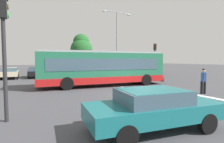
# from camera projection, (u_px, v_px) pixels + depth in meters

# --- Properties ---
(ground_plane) EXTENTS (160.00, 160.00, 0.00)m
(ground_plane) POSITION_uv_depth(u_px,v_px,m) (142.00, 93.00, 12.68)
(ground_plane) COLOR #47474C
(city_transit_bus) EXTENTS (11.46, 3.97, 3.06)m
(city_transit_bus) POSITION_uv_depth(u_px,v_px,m) (103.00, 68.00, 16.04)
(city_transit_bus) COLOR black
(city_transit_bus) RESTS_ON ground_plane
(pedestrian_crossing_street) EXTENTS (0.47, 0.47, 1.72)m
(pedestrian_crossing_street) POSITION_uv_depth(u_px,v_px,m) (203.00, 80.00, 12.26)
(pedestrian_crossing_street) COLOR black
(pedestrian_crossing_street) RESTS_ON ground_plane
(foreground_sedan) EXTENTS (4.73, 2.50, 1.35)m
(foreground_sedan) POSITION_uv_depth(u_px,v_px,m) (154.00, 107.00, 5.93)
(foreground_sedan) COLOR black
(foreground_sedan) RESTS_ON ground_plane
(parked_car_champagne) EXTENTS (2.09, 4.60, 1.35)m
(parked_car_champagne) POSITION_uv_depth(u_px,v_px,m) (10.00, 72.00, 22.33)
(parked_car_champagne) COLOR black
(parked_car_champagne) RESTS_ON ground_plane
(parked_car_black) EXTENTS (2.11, 4.61, 1.35)m
(parked_car_black) POSITION_uv_depth(u_px,v_px,m) (35.00, 72.00, 23.62)
(parked_car_black) COLOR black
(parked_car_black) RESTS_ON ground_plane
(parked_car_blue) EXTENTS (2.06, 4.59, 1.35)m
(parked_car_blue) POSITION_uv_depth(u_px,v_px,m) (54.00, 71.00, 25.16)
(parked_car_blue) COLOR black
(parked_car_blue) RESTS_ON ground_plane
(parked_car_charcoal) EXTENTS (1.95, 4.54, 1.35)m
(parked_car_charcoal) POSITION_uv_depth(u_px,v_px,m) (74.00, 70.00, 26.58)
(parked_car_charcoal) COLOR black
(parked_car_charcoal) RESTS_ON ground_plane
(parked_car_silver) EXTENTS (2.20, 4.64, 1.35)m
(parked_car_silver) POSITION_uv_depth(u_px,v_px,m) (92.00, 70.00, 27.53)
(parked_car_silver) COLOR black
(parked_car_silver) RESTS_ON ground_plane
(parked_car_red) EXTENTS (1.99, 4.56, 1.35)m
(parked_car_red) POSITION_uv_depth(u_px,v_px,m) (108.00, 70.00, 28.73)
(parked_car_red) COLOR black
(parked_car_red) RESTS_ON ground_plane
(traffic_light_near_corner) EXTENTS (0.33, 0.32, 4.70)m
(traffic_light_near_corner) POSITION_uv_depth(u_px,v_px,m) (4.00, 36.00, 6.57)
(traffic_light_near_corner) COLOR #28282B
(traffic_light_near_corner) RESTS_ON ground_plane
(traffic_light_far_corner) EXTENTS (0.33, 0.32, 4.54)m
(traffic_light_far_corner) POSITION_uv_depth(u_px,v_px,m) (155.00, 54.00, 25.11)
(traffic_light_far_corner) COLOR #28282B
(traffic_light_far_corner) RESTS_ON ground_plane
(bus_stop_shelter) EXTENTS (4.83, 1.54, 3.25)m
(bus_stop_shelter) POSITION_uv_depth(u_px,v_px,m) (147.00, 59.00, 27.97)
(bus_stop_shelter) COLOR #28282B
(bus_stop_shelter) RESTS_ON ground_plane
(twin_arm_street_lamp) EXTENTS (4.70, 0.32, 9.28)m
(twin_arm_street_lamp) POSITION_uv_depth(u_px,v_px,m) (117.00, 36.00, 26.22)
(twin_arm_street_lamp) COLOR #939399
(twin_arm_street_lamp) RESTS_ON ground_plane
(background_tree_right) EXTENTS (3.93, 3.93, 7.01)m
(background_tree_right) POSITION_uv_depth(u_px,v_px,m) (81.00, 47.00, 32.79)
(background_tree_right) COLOR brown
(background_tree_right) RESTS_ON ground_plane
(crosswalk_painted_stripes) EXTENTS (6.95, 3.38, 0.01)m
(crosswalk_painted_stripes) POSITION_uv_depth(u_px,v_px,m) (175.00, 104.00, 9.38)
(crosswalk_painted_stripes) COLOR silver
(crosswalk_painted_stripes) RESTS_ON ground_plane
(lane_center_line) EXTENTS (0.16, 24.00, 0.01)m
(lane_center_line) POSITION_uv_depth(u_px,v_px,m) (129.00, 88.00, 14.58)
(lane_center_line) COLOR silver
(lane_center_line) RESTS_ON ground_plane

